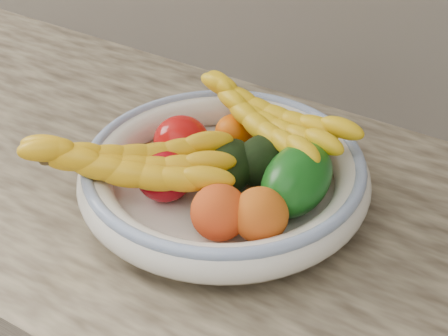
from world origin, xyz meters
TOP-DOWN VIEW (x-y plane):
  - fruit_bowl at (0.00, 1.66)m, footprint 0.39×0.39m
  - clementine_back_left at (-0.04, 1.75)m, footprint 0.07×0.07m
  - clementine_back_right at (0.04, 1.76)m, footprint 0.06×0.06m
  - tomato_left at (-0.08, 1.68)m, footprint 0.10×0.10m
  - tomato_near_left at (-0.06, 1.60)m, footprint 0.10×0.10m
  - avocado_center at (0.01, 1.66)m, footprint 0.09×0.11m
  - avocado_right at (0.04, 1.70)m, footprint 0.12×0.13m
  - green_mango at (0.10, 1.67)m, footprint 0.11×0.13m
  - peach_front at (0.05, 1.57)m, footprint 0.08×0.08m
  - peach_right at (0.09, 1.59)m, footprint 0.08×0.08m
  - banana_bunch_back at (0.02, 1.75)m, footprint 0.30×0.18m
  - banana_bunch_front at (-0.09, 1.57)m, footprint 0.30×0.25m

SIDE VIEW (x-z plane):
  - fruit_bowl at x=0.00m, z-range 0.91..0.99m
  - clementine_back_left at x=-0.04m, z-range 0.93..0.98m
  - clementine_back_right at x=0.04m, z-range 0.93..0.98m
  - tomato_left at x=-0.08m, z-range 0.93..1.00m
  - tomato_near_left at x=-0.06m, z-range 0.93..1.00m
  - avocado_center at x=0.01m, z-range 0.93..1.00m
  - avocado_right at x=0.04m, z-range 0.93..1.00m
  - peach_front at x=0.05m, z-range 0.93..1.00m
  - peach_right at x=0.09m, z-range 0.93..1.00m
  - green_mango at x=0.10m, z-range 0.92..1.03m
  - banana_bunch_front at x=-0.09m, z-range 0.94..1.02m
  - banana_bunch_back at x=0.02m, z-range 0.95..1.03m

